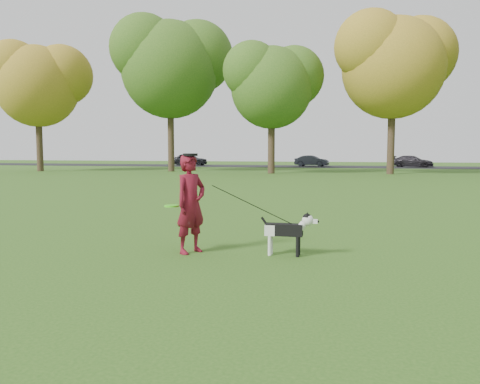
% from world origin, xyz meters
% --- Properties ---
extents(ground, '(120.00, 120.00, 0.00)m').
position_xyz_m(ground, '(0.00, 0.00, 0.00)').
color(ground, '#285116').
rests_on(ground, ground).
extents(road, '(120.00, 7.00, 0.02)m').
position_xyz_m(road, '(0.00, 40.00, 0.01)').
color(road, black).
rests_on(road, ground).
extents(man, '(0.60, 0.67, 1.55)m').
position_xyz_m(man, '(-1.06, 0.20, 0.77)').
color(man, maroon).
rests_on(man, ground).
extents(dog, '(0.89, 0.18, 0.68)m').
position_xyz_m(dog, '(0.45, 0.35, 0.41)').
color(dog, black).
rests_on(dog, ground).
extents(car_left, '(3.82, 1.74, 1.27)m').
position_xyz_m(car_left, '(-15.10, 40.00, 0.66)').
color(car_left, black).
rests_on(car_left, road).
extents(car_mid, '(3.43, 1.69, 1.08)m').
position_xyz_m(car_mid, '(-2.36, 40.00, 0.56)').
color(car_mid, black).
rests_on(car_mid, road).
extents(car_right, '(4.05, 2.62, 1.09)m').
position_xyz_m(car_right, '(7.06, 40.00, 0.57)').
color(car_right, black).
rests_on(car_right, road).
extents(man_held_items, '(2.06, 0.31, 1.11)m').
position_xyz_m(man_held_items, '(-0.08, 0.25, 0.77)').
color(man_held_items, '#4CED1D').
rests_on(man_held_items, ground).
extents(tree_row, '(51.74, 8.86, 12.01)m').
position_xyz_m(tree_row, '(-1.43, 26.07, 7.41)').
color(tree_row, '#38281C').
rests_on(tree_row, ground).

